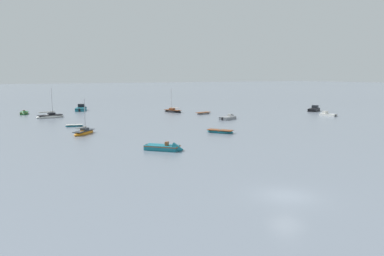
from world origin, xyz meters
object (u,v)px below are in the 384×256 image
motorboat_moored_4 (168,149)px  motorboat_moored_5 (315,110)px  motorboat_moored_1 (229,118)px  sailboat_moored_1 (84,132)px  rowboat_moored_1 (74,126)px  motorboat_moored_7 (326,115)px  rowboat_moored_0 (203,113)px  sailboat_moored_0 (50,116)px  motorboat_moored_3 (24,114)px  sailboat_moored_2 (173,111)px  motorboat_moored_2 (81,109)px  rowboat_moored_2 (220,132)px

motorboat_moored_4 → motorboat_moored_5: motorboat_moored_5 is taller
motorboat_moored_1 → sailboat_moored_1: size_ratio=0.90×
rowboat_moored_1 → motorboat_moored_4: bearing=-65.3°
motorboat_moored_4 → motorboat_moored_7: 51.77m
rowboat_moored_0 → sailboat_moored_0: bearing=152.0°
motorboat_moored_3 → sailboat_moored_2: bearing=78.1°
motorboat_moored_2 → sailboat_moored_1: 41.61m
motorboat_moored_2 → motorboat_moored_3: motorboat_moored_2 is taller
motorboat_moored_4 → rowboat_moored_2: bearing=79.0°
rowboat_moored_0 → sailboat_moored_1: 36.22m
rowboat_moored_0 → sailboat_moored_2: bearing=108.6°
sailboat_moored_1 → motorboat_moored_1: bearing=-37.1°
sailboat_moored_0 → motorboat_moored_5: 64.77m
motorboat_moored_1 → motorboat_moored_3: (-37.20, 31.20, -0.02)m
motorboat_moored_3 → rowboat_moored_2: 52.46m
motorboat_moored_2 → rowboat_moored_2: motorboat_moored_2 is taller
motorboat_moored_1 → rowboat_moored_0: size_ratio=1.23×
motorboat_moored_1 → motorboat_moored_4: (-25.62, -23.58, -0.00)m
motorboat_moored_4 → motorboat_moored_7: size_ratio=1.09×
rowboat_moored_2 → motorboat_moored_5: 46.06m
rowboat_moored_1 → sailboat_moored_2: bearing=41.8°
rowboat_moored_1 → rowboat_moored_0: bearing=26.3°
motorboat_moored_1 → motorboat_moored_3: 48.55m
motorboat_moored_3 → sailboat_moored_2: (33.11, -12.27, 0.04)m
motorboat_moored_1 → motorboat_moored_4: 34.82m
rowboat_moored_1 → motorboat_moored_5: 60.96m
motorboat_moored_1 → sailboat_moored_0: (-32.82, 20.95, 0.06)m
rowboat_moored_1 → sailboat_moored_1: bearing=-79.6°
motorboat_moored_3 → rowboat_moored_1: 27.68m
sailboat_moored_0 → motorboat_moored_3: sailboat_moored_0 is taller
rowboat_moored_2 → motorboat_moored_5: bearing=78.7°
motorboat_moored_2 → motorboat_moored_4: (-2.67, -58.78, -0.14)m
motorboat_moored_7 → sailboat_moored_0: bearing=55.6°
rowboat_moored_0 → sailboat_moored_2: (-4.43, 7.48, 0.09)m
motorboat_moored_4 → motorboat_moored_5: (55.38, 27.83, 0.10)m
rowboat_moored_0 → sailboat_moored_0: 34.49m
rowboat_moored_1 → motorboat_moored_4: motorboat_moored_4 is taller
motorboat_moored_1 → rowboat_moored_1: 31.48m
motorboat_moored_1 → rowboat_moored_2: size_ratio=1.17×
motorboat_moored_1 → sailboat_moored_0: bearing=122.8°
motorboat_moored_3 → motorboat_moored_4: 56.00m
motorboat_moored_5 → motorboat_moored_7: 11.90m
motorboat_moored_1 → rowboat_moored_0: (0.34, 11.45, -0.06)m
sailboat_moored_2 → motorboat_moored_7: sailboat_moored_2 is taller
motorboat_moored_2 → sailboat_moored_1: (-8.73, -40.68, -0.12)m
rowboat_moored_1 → motorboat_moored_4: size_ratio=0.68×
rowboat_moored_2 → motorboat_moored_3: bearing=172.7°
motorboat_moored_2 → sailboat_moored_1: sailboat_moored_1 is taller
sailboat_moored_0 → rowboat_moored_1: size_ratio=2.07×
motorboat_moored_2 → motorboat_moored_7: (45.83, -40.67, -0.13)m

